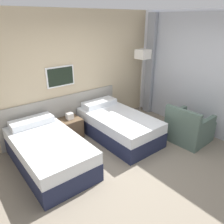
% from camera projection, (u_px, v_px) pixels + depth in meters
% --- Properties ---
extents(ground_plane, '(16.00, 16.00, 0.00)m').
position_uv_depth(ground_plane, '(137.00, 170.00, 3.91)').
color(ground_plane, slate).
extents(wall_headboard, '(10.00, 0.10, 2.70)m').
position_uv_depth(wall_headboard, '(72.00, 76.00, 4.91)').
color(wall_headboard, '#C6B28E').
rests_on(wall_headboard, ground_plane).
extents(wall_window, '(0.21, 4.62, 2.70)m').
position_uv_depth(wall_window, '(219.00, 78.00, 4.62)').
color(wall_window, white).
rests_on(wall_window, ground_plane).
extents(bed_near_door, '(1.03, 1.90, 0.68)m').
position_uv_depth(bed_near_door, '(48.00, 151.00, 3.95)').
color(bed_near_door, '#1E233D').
rests_on(bed_near_door, ground_plane).
extents(bed_near_window, '(1.03, 1.90, 0.68)m').
position_uv_depth(bed_near_window, '(118.00, 126.00, 4.90)').
color(bed_near_window, '#1E233D').
rests_on(bed_near_window, ground_plane).
extents(nightstand, '(0.44, 0.43, 0.59)m').
position_uv_depth(nightstand, '(71.00, 127.00, 4.94)').
color(nightstand, brown).
rests_on(nightstand, ground_plane).
extents(floor_lamp, '(0.29, 0.29, 1.80)m').
position_uv_depth(floor_lamp, '(143.00, 59.00, 5.40)').
color(floor_lamp, '#9E9993').
rests_on(floor_lamp, ground_plane).
extents(armchair, '(0.83, 0.82, 0.82)m').
position_uv_depth(armchair, '(189.00, 129.00, 4.77)').
color(armchair, '#4C6056').
rests_on(armchair, ground_plane).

